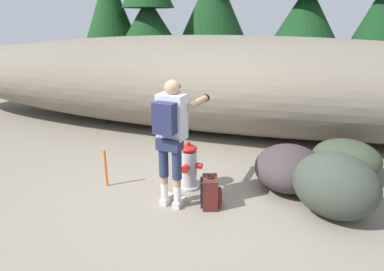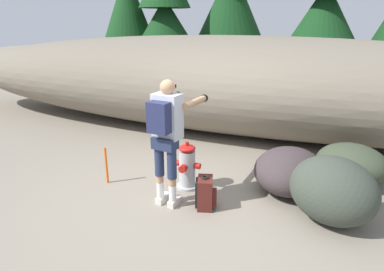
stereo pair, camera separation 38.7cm
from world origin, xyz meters
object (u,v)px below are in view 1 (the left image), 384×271
Objects in this scene: spare_backpack at (210,193)px; survey_stake at (106,168)px; boulder_large at (335,185)px; boulder_small at (346,159)px; boulder_mid at (289,167)px; utility_worker at (172,129)px; fire_hydrant at (189,167)px; boulder_outlier at (338,176)px.

spare_backpack is 1.71m from survey_stake.
boulder_large reaches higher than boulder_small.
boulder_large is 0.94× the size of boulder_mid.
spare_backpack is at bearing -75.60° from utility_worker.
utility_worker is 1.45m from survey_stake.
fire_hydrant is 1.07× the size of boulder_outlier.
utility_worker reaches higher than boulder_small.
boulder_large is 0.87m from boulder_mid.
boulder_mid is 1.10m from boulder_small.
boulder_outlier is (2.24, 1.00, -0.84)m from utility_worker.
boulder_large is 1.04× the size of boulder_small.
boulder_large is at bearing -103.13° from boulder_small.
boulder_large is at bearing -4.69° from fire_hydrant.
fire_hydrant is 0.63× the size of boulder_mid.
fire_hydrant is at bearing -162.63° from boulder_mid.
boulder_large reaches higher than fire_hydrant.
boulder_small is 1.55× the size of boulder_outlier.
boulder_small is (2.35, 1.10, -0.03)m from fire_hydrant.
boulder_outlier is at bearing 11.43° from spare_backpack.
boulder_large is 1.87× the size of survey_stake.
boulder_small reaches higher than spare_backpack.
utility_worker reaches higher than survey_stake.
fire_hydrant is 0.43× the size of utility_worker.
boulder_small is at bearing 25.08° from fire_hydrant.
utility_worker is 3.02m from boulder_small.
fire_hydrant is at bearing -167.66° from boulder_outlier.
spare_backpack is at bearing -169.86° from boulder_large.
spare_backpack is (0.52, 0.07, -0.90)m from utility_worker.
boulder_outlier is (0.12, 0.64, -0.16)m from boulder_large.
spare_backpack is at bearing -137.83° from boulder_mid.
utility_worker is at bearing -147.36° from boulder_mid.
survey_stake is at bearing 87.07° from utility_worker.
boulder_outlier is (1.72, 0.93, 0.06)m from spare_backpack.
utility_worker is 1.04m from spare_backpack.
spare_backpack is 1.64m from boulder_large.
boulder_small is (2.42, 1.62, -0.80)m from utility_worker.
utility_worker is 3.73× the size of spare_backpack.
boulder_mid reaches higher than boulder_small.
fire_hydrant is at bearing -154.92° from boulder_small.
fire_hydrant is 2.60m from boulder_small.
boulder_small is at bearing -49.05° from utility_worker.
survey_stake is (-3.30, -0.14, -0.13)m from boulder_large.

